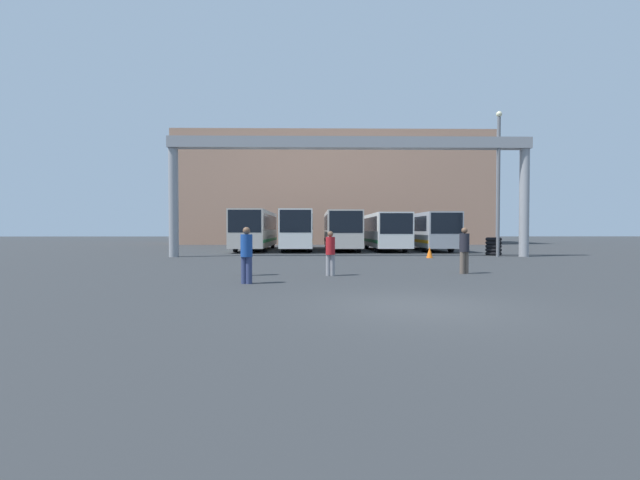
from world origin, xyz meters
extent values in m
plane|color=#2D3033|center=(0.00, 0.00, 0.00)|extent=(200.00, 200.00, 0.00)
cube|color=tan|center=(0.00, 45.13, 6.60)|extent=(37.17, 12.00, 13.20)
cylinder|color=gray|center=(-11.13, 17.59, 3.42)|extent=(0.60, 0.60, 6.85)
cylinder|color=gray|center=(11.13, 17.59, 3.42)|extent=(0.60, 0.60, 6.85)
cube|color=gray|center=(0.00, 17.59, 7.20)|extent=(22.87, 0.80, 0.70)
cube|color=beige|center=(-7.21, 26.75, 1.80)|extent=(2.57, 11.71, 2.89)
cube|color=black|center=(-7.21, 20.92, 2.33)|extent=(2.36, 0.06, 1.62)
cube|color=black|center=(-7.21, 26.75, 2.33)|extent=(2.60, 9.95, 1.21)
cube|color=#268C4C|center=(-7.21, 26.75, 0.87)|extent=(2.60, 11.12, 0.24)
cylinder|color=black|center=(-8.34, 23.47, 0.49)|extent=(0.28, 0.98, 0.98)
cylinder|color=black|center=(-6.09, 23.47, 0.49)|extent=(0.28, 0.98, 0.98)
cylinder|color=black|center=(-8.34, 30.03, 0.49)|extent=(0.28, 0.98, 0.98)
cylinder|color=black|center=(-6.09, 30.03, 0.49)|extent=(0.28, 0.98, 0.98)
cube|color=silver|center=(-3.61, 26.63, 1.79)|extent=(2.43, 11.46, 2.89)
cube|color=black|center=(-3.61, 20.92, 2.33)|extent=(2.24, 0.06, 1.62)
cube|color=black|center=(-3.61, 26.63, 2.33)|extent=(2.46, 9.75, 1.21)
cube|color=orange|center=(-3.61, 26.63, 0.87)|extent=(2.46, 10.89, 0.24)
cylinder|color=black|center=(-4.66, 23.42, 0.46)|extent=(0.28, 0.91, 0.91)
cylinder|color=black|center=(-2.55, 23.42, 0.46)|extent=(0.28, 0.91, 0.91)
cylinder|color=black|center=(-4.66, 29.84, 0.46)|extent=(0.28, 0.91, 0.91)
cylinder|color=black|center=(-2.55, 29.84, 0.46)|extent=(0.28, 0.91, 0.91)
cube|color=beige|center=(0.00, 25.91, 1.76)|extent=(2.60, 10.02, 2.82)
cube|color=black|center=(0.00, 20.92, 2.28)|extent=(2.39, 0.06, 1.58)
cube|color=black|center=(0.00, 25.91, 2.28)|extent=(2.63, 8.52, 1.18)
cube|color=black|center=(0.00, 25.91, 0.86)|extent=(2.63, 9.52, 0.24)
cylinder|color=black|center=(-1.14, 23.10, 0.51)|extent=(0.28, 1.02, 1.02)
cylinder|color=black|center=(1.14, 23.10, 0.51)|extent=(0.28, 1.02, 1.02)
cylinder|color=black|center=(-1.14, 28.71, 0.51)|extent=(0.28, 1.02, 1.02)
cylinder|color=black|center=(1.14, 28.71, 0.51)|extent=(0.28, 1.02, 1.02)
cube|color=silver|center=(3.61, 26.06, 1.68)|extent=(2.56, 10.31, 2.66)
cube|color=black|center=(3.61, 20.92, 2.16)|extent=(2.35, 0.06, 1.49)
cube|color=black|center=(3.61, 26.06, 2.16)|extent=(2.59, 8.77, 1.12)
cube|color=#268C4C|center=(3.61, 26.06, 0.83)|extent=(2.59, 9.80, 0.24)
cylinder|color=black|center=(2.49, 23.17, 0.52)|extent=(0.28, 1.03, 1.03)
cylinder|color=black|center=(4.73, 23.17, 0.52)|extent=(0.28, 1.03, 1.03)
cylinder|color=black|center=(2.49, 28.94, 0.52)|extent=(0.28, 1.03, 1.03)
cylinder|color=black|center=(4.73, 28.94, 0.52)|extent=(0.28, 1.03, 1.03)
cube|color=#999EA5|center=(7.21, 26.36, 1.69)|extent=(2.48, 10.93, 2.69)
cube|color=black|center=(7.21, 20.92, 2.19)|extent=(2.28, 0.06, 1.51)
cube|color=black|center=(7.21, 26.36, 2.19)|extent=(2.51, 9.29, 1.13)
cube|color=orange|center=(7.21, 26.36, 0.83)|extent=(2.51, 10.38, 0.24)
cylinder|color=black|center=(6.13, 23.30, 0.55)|extent=(0.28, 1.10, 1.10)
cylinder|color=black|center=(8.29, 23.30, 0.55)|extent=(0.28, 1.10, 1.10)
cylinder|color=black|center=(6.13, 29.42, 0.55)|extent=(0.28, 1.10, 1.10)
cylinder|color=black|center=(8.29, 29.42, 0.55)|extent=(0.28, 1.10, 1.10)
cylinder|color=brown|center=(3.65, 7.09, 0.43)|extent=(0.20, 0.20, 0.86)
cylinder|color=brown|center=(3.49, 7.04, 0.43)|extent=(0.20, 0.20, 0.86)
cylinder|color=black|center=(3.57, 7.07, 1.21)|extent=(0.38, 0.38, 0.71)
sphere|color=brown|center=(3.57, 7.07, 1.69)|extent=(0.23, 0.23, 0.23)
cylinder|color=black|center=(-4.74, 6.53, 0.42)|extent=(0.19, 0.19, 0.84)
cylinder|color=black|center=(-4.89, 6.46, 0.42)|extent=(0.19, 0.19, 0.84)
cylinder|color=#4C724C|center=(-4.81, 6.49, 1.19)|extent=(0.37, 0.37, 0.70)
sphere|color=tan|center=(-4.81, 6.49, 1.65)|extent=(0.23, 0.23, 0.23)
cylinder|color=gray|center=(-1.76, 6.40, 0.39)|extent=(0.18, 0.18, 0.79)
cylinder|color=gray|center=(-1.61, 6.37, 0.39)|extent=(0.18, 0.18, 0.79)
cylinder|color=#A5191E|center=(-1.69, 6.38, 1.12)|extent=(0.35, 0.35, 0.66)
sphere|color=brown|center=(-1.69, 6.38, 1.56)|extent=(0.21, 0.21, 0.21)
cylinder|color=navy|center=(-4.52, 4.11, 0.43)|extent=(0.20, 0.20, 0.86)
cylinder|color=navy|center=(-4.36, 4.06, 0.43)|extent=(0.20, 0.20, 0.86)
cylinder|color=navy|center=(-4.44, 4.08, 1.21)|extent=(0.37, 0.37, 0.71)
sphere|color=brown|center=(-4.44, 4.08, 1.69)|extent=(0.23, 0.23, 0.23)
cone|color=orange|center=(4.74, 16.34, 0.34)|extent=(0.39, 0.39, 0.68)
torus|color=black|center=(9.78, 19.00, 0.12)|extent=(1.04, 1.04, 0.24)
torus|color=black|center=(9.78, 19.00, 0.36)|extent=(1.04, 1.04, 0.24)
torus|color=black|center=(9.78, 19.00, 0.60)|extent=(1.04, 1.04, 0.24)
torus|color=black|center=(9.78, 19.00, 0.84)|extent=(1.04, 1.04, 0.24)
torus|color=black|center=(9.78, 19.00, 1.08)|extent=(1.04, 1.04, 0.24)
cylinder|color=#595B60|center=(9.34, 17.30, 4.41)|extent=(0.20, 0.20, 8.82)
sphere|color=beige|center=(9.34, 17.30, 8.97)|extent=(0.36, 0.36, 0.36)
camera|label=1|loc=(-2.32, -9.49, 1.72)|focal=24.00mm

